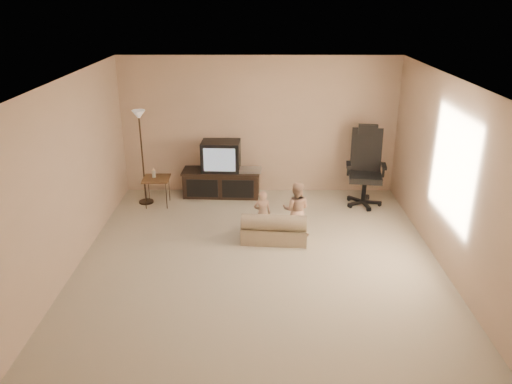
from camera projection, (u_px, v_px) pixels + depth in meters
floor at (259, 262)px, 6.96m from camera, size 5.50×5.50×0.00m
room_shell at (259, 158)px, 6.40m from camera, size 5.50×5.50×5.50m
tv_stand at (222, 173)px, 9.12m from camera, size 1.45×0.59×1.03m
office_chair at (365, 177)px, 8.73m from camera, size 0.73×0.76×1.39m
side_table at (156, 179)px, 8.67m from camera, size 0.47×0.47×0.68m
floor_lamp at (141, 137)px, 8.49m from camera, size 0.26×0.26×1.67m
child_sofa at (274, 229)px, 7.49m from camera, size 1.02×0.63×0.48m
toddler_left at (262, 213)px, 7.61m from camera, size 0.28×0.22×0.73m
toddler_right at (296, 210)px, 7.57m from camera, size 0.46×0.30×0.87m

